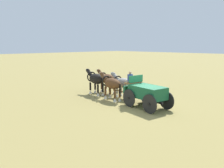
% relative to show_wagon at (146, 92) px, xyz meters
% --- Properties ---
extents(ground_plane, '(220.00, 220.00, 0.00)m').
position_rel_show_wagon_xyz_m(ground_plane, '(-0.16, 0.02, -1.17)').
color(ground_plane, '#9E8C4C').
extents(show_wagon, '(5.81, 2.36, 2.63)m').
position_rel_show_wagon_xyz_m(show_wagon, '(0.00, 0.00, 0.00)').
color(show_wagon, '#195B38').
rests_on(show_wagon, ground).
extents(draft_horse_rear_near, '(3.04, 1.22, 2.24)m').
position_rel_show_wagon_xyz_m(draft_horse_rear_near, '(3.61, 0.08, 0.19)').
color(draft_horse_rear_near, brown).
rests_on(draft_horse_rear_near, ground).
extents(draft_horse_rear_off, '(3.16, 1.21, 2.14)m').
position_rel_show_wagon_xyz_m(draft_horse_rear_off, '(3.41, -1.20, 0.11)').
color(draft_horse_rear_off, '#9E998E').
rests_on(draft_horse_rear_off, ground).
extents(draft_horse_lead_near, '(3.02, 1.28, 2.33)m').
position_rel_show_wagon_xyz_m(draft_horse_lead_near, '(6.16, -0.32, 0.27)').
color(draft_horse_lead_near, black).
rests_on(draft_horse_lead_near, ground).
extents(draft_horse_lead_off, '(3.07, 1.28, 2.19)m').
position_rel_show_wagon_xyz_m(draft_horse_lead_off, '(5.97, -1.60, 0.16)').
color(draft_horse_lead_off, brown).
rests_on(draft_horse_lead_off, ground).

